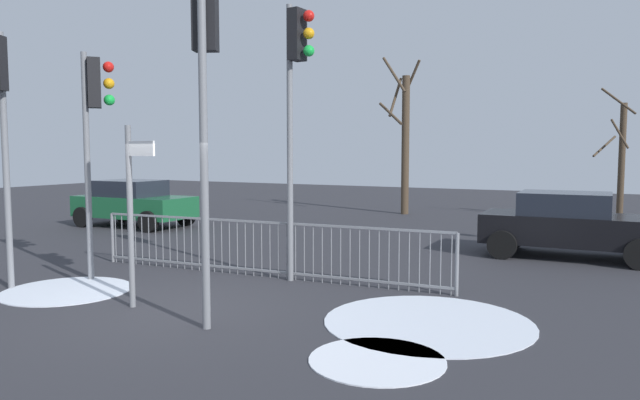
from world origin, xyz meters
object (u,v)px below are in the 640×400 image
at_px(traffic_light_mid_left, 94,114).
at_px(traffic_light_mid_right, 205,71).
at_px(direction_sign_post, 132,206).
at_px(car_black_trailing, 569,224).
at_px(car_green_mid, 133,202).
at_px(bare_tree_left, 404,138).
at_px(bare_tree_centre, 621,159).
at_px(traffic_light_rear_left, 296,81).

height_order(traffic_light_mid_left, traffic_light_mid_right, traffic_light_mid_right).
xyz_separation_m(traffic_light_mid_right, direction_sign_post, (-1.59, 0.19, -1.88)).
distance_m(traffic_light_mid_left, traffic_light_mid_right, 3.94).
xyz_separation_m(car_black_trailing, car_green_mid, (-12.73, -0.55, 0.00)).
height_order(traffic_light_mid_left, bare_tree_left, bare_tree_left).
relative_size(traffic_light_mid_right, bare_tree_left, 0.80).
distance_m(car_green_mid, bare_tree_left, 10.05).
relative_size(traffic_light_mid_right, car_black_trailing, 1.23).
bearing_deg(bare_tree_left, car_black_trailing, -47.47).
height_order(bare_tree_left, bare_tree_centre, bare_tree_left).
bearing_deg(traffic_light_mid_right, car_green_mid, 117.40).
bearing_deg(traffic_light_rear_left, car_green_mid, -112.61).
height_order(traffic_light_rear_left, car_black_trailing, traffic_light_rear_left).
relative_size(traffic_light_mid_left, traffic_light_mid_right, 0.89).
bearing_deg(traffic_light_mid_left, traffic_light_mid_right, 22.00).
distance_m(car_black_trailing, bare_tree_left, 9.63).
bearing_deg(direction_sign_post, traffic_light_mid_left, 167.21).
distance_m(direction_sign_post, bare_tree_left, 14.65).
distance_m(traffic_light_rear_left, traffic_light_mid_right, 2.92).
relative_size(direction_sign_post, bare_tree_centre, 0.62).
xyz_separation_m(car_green_mid, bare_tree_centre, (13.66, 8.43, 1.36)).
bearing_deg(traffic_light_rear_left, traffic_light_mid_left, -60.95).
bearing_deg(car_green_mid, direction_sign_post, -46.01).
bearing_deg(car_black_trailing, traffic_light_mid_right, -117.83).
distance_m(traffic_light_mid_right, car_black_trailing, 9.16).
bearing_deg(traffic_light_mid_right, direction_sign_post, 150.23).
bearing_deg(traffic_light_mid_left, bare_tree_left, 127.02).
height_order(traffic_light_rear_left, direction_sign_post, traffic_light_rear_left).
relative_size(traffic_light_rear_left, bare_tree_centre, 1.11).
bearing_deg(traffic_light_mid_right, bare_tree_left, 76.33).
height_order(direction_sign_post, car_black_trailing, direction_sign_post).
xyz_separation_m(car_black_trailing, bare_tree_left, (-6.35, 6.93, 2.11)).
xyz_separation_m(traffic_light_mid_right, car_black_trailing, (3.94, 7.83, -2.68)).
height_order(traffic_light_mid_left, car_green_mid, traffic_light_mid_left).
bearing_deg(traffic_light_mid_right, traffic_light_mid_left, 136.64).
height_order(car_green_mid, bare_tree_centre, bare_tree_centre).
bearing_deg(bare_tree_left, direction_sign_post, -86.75).
bearing_deg(bare_tree_left, car_green_mid, -130.48).
height_order(traffic_light_rear_left, traffic_light_mid_right, traffic_light_rear_left).
relative_size(traffic_light_mid_left, direction_sign_post, 1.50).
height_order(traffic_light_mid_right, bare_tree_centre, traffic_light_mid_right).
xyz_separation_m(traffic_light_mid_left, bare_tree_centre, (8.54, 14.35, -0.94)).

